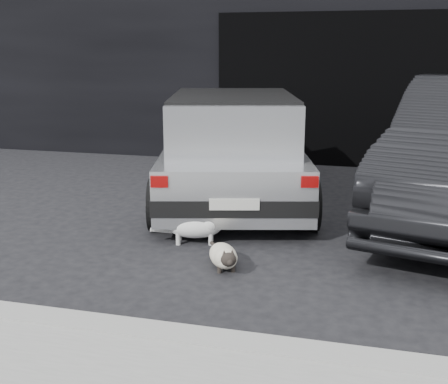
# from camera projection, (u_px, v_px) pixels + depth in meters

# --- Properties ---
(ground) EXTENTS (80.00, 80.00, 0.00)m
(ground) POSITION_uv_depth(u_px,v_px,m) (214.00, 229.00, 6.40)
(ground) COLOR black
(ground) RESTS_ON ground
(building_facade) EXTENTS (34.00, 4.00, 5.00)m
(building_facade) POSITION_uv_depth(u_px,v_px,m) (342.00, 23.00, 11.17)
(building_facade) COLOR black
(building_facade) RESTS_ON ground
(garage_opening) EXTENTS (4.00, 0.10, 2.60)m
(garage_opening) POSITION_uv_depth(u_px,v_px,m) (333.00, 91.00, 9.58)
(garage_opening) COLOR black
(garage_opening) RESTS_ON ground
(curb) EXTENTS (18.00, 0.25, 0.12)m
(curb) POSITION_uv_depth(u_px,v_px,m) (255.00, 350.00, 3.71)
(curb) COLOR gray
(curb) RESTS_ON ground
(silver_hatchback) EXTENTS (2.65, 4.19, 1.43)m
(silver_hatchback) POSITION_uv_depth(u_px,v_px,m) (233.00, 143.00, 7.42)
(silver_hatchback) COLOR #BCBEC1
(silver_hatchback) RESTS_ON ground
(cat_siamese) EXTENTS (0.45, 0.68, 0.26)m
(cat_siamese) POSITION_uv_depth(u_px,v_px,m) (224.00, 256.00, 5.22)
(cat_siamese) COLOR beige
(cat_siamese) RESTS_ON ground
(cat_white) EXTENTS (0.84, 0.41, 0.40)m
(cat_white) POSITION_uv_depth(u_px,v_px,m) (199.00, 225.00, 5.89)
(cat_white) COLOR white
(cat_white) RESTS_ON ground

